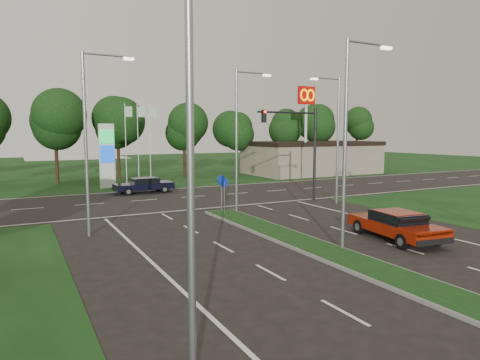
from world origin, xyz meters
name	(u,v)px	position (x,y,z in m)	size (l,w,h in m)	color
ground	(456,303)	(0.00, 0.00, 0.00)	(160.00, 160.00, 0.00)	black
verge_far	(107,169)	(0.00, 55.00, 0.00)	(160.00, 50.00, 0.02)	black
cross_road	(182,198)	(0.00, 24.00, 0.00)	(160.00, 12.00, 0.02)	black
median_kerb	(361,265)	(0.00, 4.00, 0.06)	(2.00, 26.00, 0.12)	slate
commercial_building	(312,158)	(22.00, 36.00, 2.00)	(16.00, 9.00, 4.00)	gray
streetlight_median_near	(349,134)	(1.00, 6.00, 5.08)	(2.53, 0.22, 9.00)	gray
streetlight_median_far	(239,134)	(1.00, 16.00, 5.08)	(2.53, 0.22, 9.00)	gray
streetlight_left_near	(200,134)	(-8.30, 0.00, 5.08)	(2.53, 0.22, 9.00)	gray
streetlight_left_far	(90,134)	(-8.30, 14.00, 5.08)	(2.53, 0.22, 9.00)	gray
streetlight_right_far	(336,134)	(8.80, 16.00, 5.08)	(2.53, 0.22, 9.00)	gray
traffic_signal	(301,139)	(7.19, 18.00, 4.65)	(5.10, 0.42, 7.00)	black
median_signs	(222,187)	(0.00, 16.40, 1.71)	(1.16, 1.76, 2.38)	gray
gas_pylon	(109,154)	(-3.79, 33.05, 3.20)	(5.80, 1.26, 8.00)	silver
mcdonalds_sign	(306,108)	(18.00, 31.97, 7.99)	(2.20, 0.47, 10.40)	silver
treeline_far	(132,118)	(0.10, 39.93, 6.83)	(6.00, 6.00, 9.90)	black
red_sedan	(396,224)	(4.49, 6.40, 0.74)	(2.78, 5.27, 1.38)	#951B08
navy_sedan	(144,185)	(-1.93, 28.00, 0.72)	(4.87, 2.10, 1.33)	black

